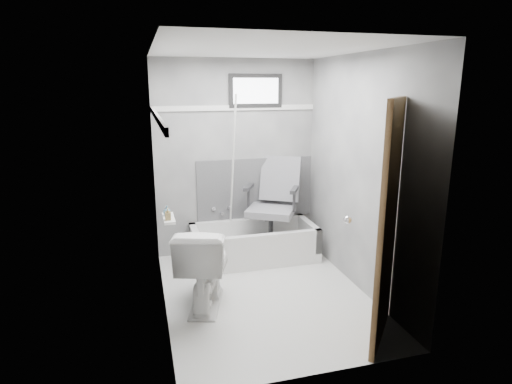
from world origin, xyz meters
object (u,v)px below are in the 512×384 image
object	(u,v)px
bathtub	(254,243)
toilet	(204,265)
office_chair	(271,204)
soap_bottle_a	(168,214)
door	(440,235)
soap_bottle_b	(167,210)

from	to	relation	value
bathtub	toilet	size ratio (longest dim) A/B	1.81
office_chair	soap_bottle_a	world-z (taller)	office_chair
soap_bottle_a	door	bearing A→B (deg)	-31.70
toilet	soap_bottle_b	xyz separation A→B (m)	(-0.32, 0.08, 0.55)
bathtub	office_chair	bearing A→B (deg)	7.43
bathtub	door	size ratio (longest dim) A/B	0.75
bathtub	toilet	world-z (taller)	toilet
office_chair	toilet	xyz separation A→B (m)	(-0.98, -1.00, -0.27)
bathtub	soap_bottle_a	size ratio (longest dim) A/B	13.09
toilet	door	bearing A→B (deg)	159.27
toilet	soap_bottle_a	distance (m)	0.65
bathtub	soap_bottle_b	xyz separation A→B (m)	(-1.07, -0.88, 0.75)
office_chair	door	distance (m)	2.35
office_chair	soap_bottle_a	bearing A→B (deg)	-111.31
bathtub	soap_bottle_a	bearing A→B (deg)	-136.34
bathtub	soap_bottle_a	xyz separation A→B (m)	(-1.07, -1.02, 0.76)
office_chair	door	bearing A→B (deg)	-44.84
bathtub	toilet	distance (m)	1.24
bathtub	door	world-z (taller)	door
bathtub	soap_bottle_b	bearing A→B (deg)	-140.52
door	soap_bottle_a	distance (m)	2.26
soap_bottle_a	soap_bottle_b	xyz separation A→B (m)	(0.00, 0.14, -0.01)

